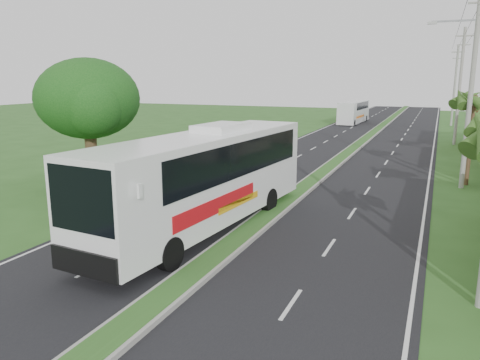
% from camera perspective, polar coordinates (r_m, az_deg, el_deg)
% --- Properties ---
extents(ground, '(180.00, 180.00, 0.00)m').
position_cam_1_polar(ground, '(15.24, -6.76, -12.51)').
color(ground, '#2C551F').
rests_on(ground, ground).
extents(road_asphalt, '(14.00, 160.00, 0.02)m').
position_cam_1_polar(road_asphalt, '(33.32, 10.51, 1.12)').
color(road_asphalt, black).
rests_on(road_asphalt, ground).
extents(median_strip, '(1.20, 160.00, 0.18)m').
position_cam_1_polar(median_strip, '(33.30, 10.51, 1.27)').
color(median_strip, gray).
rests_on(median_strip, ground).
extents(lane_edge_left, '(0.12, 160.00, 0.01)m').
position_cam_1_polar(lane_edge_left, '(35.33, -0.15, 1.95)').
color(lane_edge_left, silver).
rests_on(lane_edge_left, ground).
extents(lane_edge_right, '(0.12, 160.00, 0.01)m').
position_cam_1_polar(lane_edge_right, '(32.58, 22.07, 0.14)').
color(lane_edge_right, silver).
rests_on(lane_edge_right, ground).
extents(palm_verge_c, '(2.40, 2.40, 5.85)m').
position_cam_1_polar(palm_verge_c, '(31.02, 26.71, 8.73)').
color(palm_verge_c, '#473321').
rests_on(palm_verge_c, ground).
extents(palm_verge_d, '(2.40, 2.40, 5.25)m').
position_cam_1_polar(palm_verge_d, '(40.05, 26.64, 8.44)').
color(palm_verge_d, '#473321').
rests_on(palm_verge_d, ground).
extents(shade_tree, '(6.30, 6.00, 7.54)m').
position_cam_1_polar(shade_tree, '(29.13, -18.19, 9.08)').
color(shade_tree, '#473321').
rests_on(shade_tree, ground).
extents(utility_pole_b, '(3.20, 0.28, 12.00)m').
position_cam_1_polar(utility_pole_b, '(29.98, 26.39, 10.86)').
color(utility_pole_b, gray).
rests_on(utility_pole_b, ground).
extents(utility_pole_c, '(1.60, 0.28, 11.00)m').
position_cam_1_polar(utility_pole_c, '(49.97, 25.21, 10.39)').
color(utility_pole_c, gray).
rests_on(utility_pole_c, ground).
extents(utility_pole_d, '(1.60, 0.28, 10.50)m').
position_cam_1_polar(utility_pole_d, '(69.97, 24.71, 10.47)').
color(utility_pole_d, gray).
rests_on(utility_pole_d, ground).
extents(coach_bus_main, '(4.08, 13.87, 4.42)m').
position_cam_1_polar(coach_bus_main, '(19.77, -4.12, 0.78)').
color(coach_bus_main, white).
rests_on(coach_bus_main, ground).
extents(coach_bus_far, '(2.78, 10.68, 3.08)m').
position_cam_1_polar(coach_bus_far, '(69.72, 13.71, 8.20)').
color(coach_bus_far, white).
rests_on(coach_bus_far, ground).
extents(motorcyclist, '(1.96, 1.25, 2.45)m').
position_cam_1_polar(motorcyclist, '(25.74, 2.27, 0.01)').
color(motorcyclist, black).
rests_on(motorcyclist, ground).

